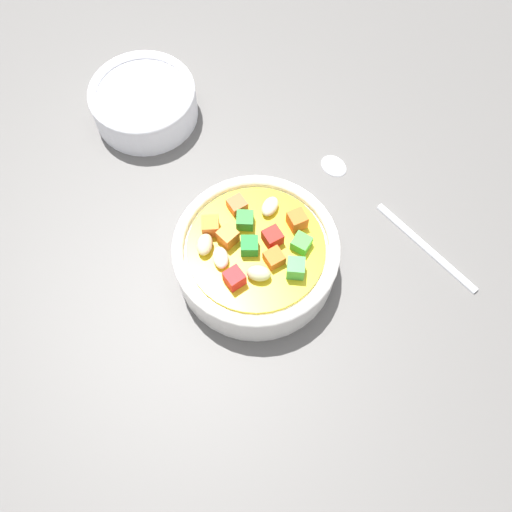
% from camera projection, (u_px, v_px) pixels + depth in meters
% --- Properties ---
extents(ground_plane, '(1.40, 1.40, 0.02)m').
position_uv_depth(ground_plane, '(256.00, 270.00, 0.55)').
color(ground_plane, '#565451').
extents(soup_bowl_main, '(0.15, 0.15, 0.06)m').
position_uv_depth(soup_bowl_main, '(256.00, 255.00, 0.52)').
color(soup_bowl_main, white).
rests_on(soup_bowl_main, ground_plane).
extents(spoon, '(0.20, 0.08, 0.01)m').
position_uv_depth(spoon, '(383.00, 207.00, 0.57)').
color(spoon, silver).
rests_on(spoon, ground_plane).
extents(side_bowl_small, '(0.11, 0.11, 0.04)m').
position_uv_depth(side_bowl_small, '(144.00, 102.00, 0.60)').
color(side_bowl_small, white).
rests_on(side_bowl_small, ground_plane).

